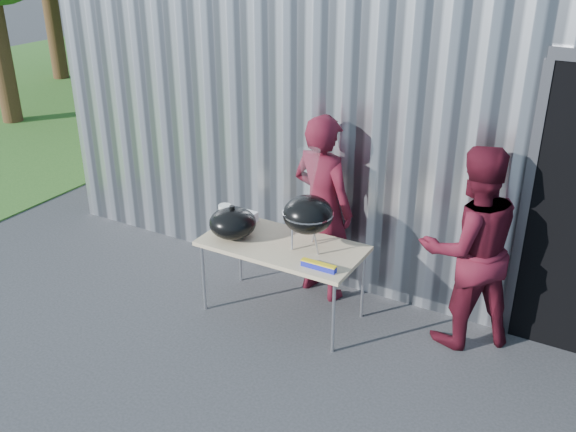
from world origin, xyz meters
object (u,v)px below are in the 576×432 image
Objects in this scene: person_bystander at (470,248)px; person_cook at (322,208)px; folding_table at (282,248)px; kettle_grill at (308,207)px.

person_cook is at bearing -41.95° from person_bystander.
folding_table is 0.60m from person_cook.
person_cook is at bearing 75.83° from folding_table.
kettle_grill is at bearing -21.33° from person_bystander.
folding_table is 1.67m from person_bystander.
folding_table is 0.82× the size of person_bystander.
person_cook is at bearing 102.17° from kettle_grill.
kettle_grill is 0.57m from person_cook.
person_bystander reaches higher than kettle_grill.
person_bystander reaches higher than folding_table.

